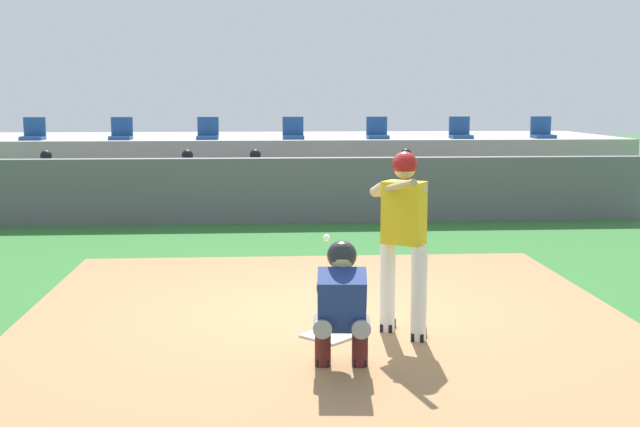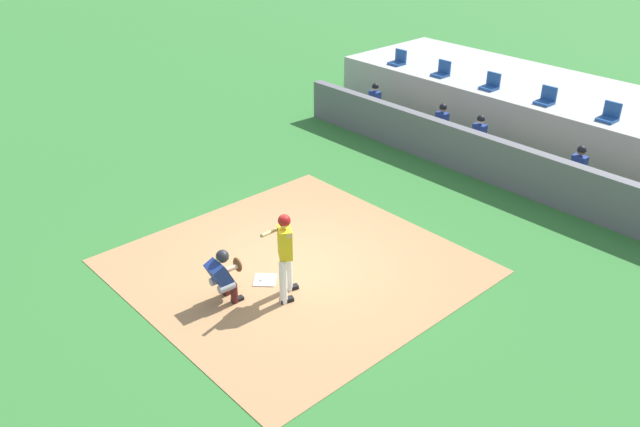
# 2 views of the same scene
# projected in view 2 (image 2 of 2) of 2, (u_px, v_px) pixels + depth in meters

# --- Properties ---
(ground_plane) EXTENTS (80.00, 80.00, 0.00)m
(ground_plane) POSITION_uv_depth(u_px,v_px,m) (295.00, 266.00, 13.49)
(ground_plane) COLOR #2D6B2D
(dirt_infield) EXTENTS (6.40, 6.40, 0.01)m
(dirt_infield) POSITION_uv_depth(u_px,v_px,m) (295.00, 266.00, 13.49)
(dirt_infield) COLOR #9E754C
(dirt_infield) RESTS_ON ground
(home_plate) EXTENTS (0.62, 0.62, 0.02)m
(home_plate) POSITION_uv_depth(u_px,v_px,m) (265.00, 280.00, 13.01)
(home_plate) COLOR white
(home_plate) RESTS_ON dirt_infield
(batter_at_plate) EXTENTS (0.54, 0.91, 1.80)m
(batter_at_plate) POSITION_uv_depth(u_px,v_px,m) (285.00, 251.00, 12.07)
(batter_at_plate) COLOR silver
(batter_at_plate) RESTS_ON ground
(catcher_crouched) EXTENTS (0.50, 1.95, 1.13)m
(catcher_crouched) POSITION_uv_depth(u_px,v_px,m) (224.00, 274.00, 12.16)
(catcher_crouched) COLOR gray
(catcher_crouched) RESTS_ON ground
(dugout_wall) EXTENTS (13.00, 0.30, 1.20)m
(dugout_wall) POSITION_uv_depth(u_px,v_px,m) (482.00, 157.00, 17.06)
(dugout_wall) COLOR #59595E
(dugout_wall) RESTS_ON ground
(dugout_bench) EXTENTS (11.80, 0.44, 0.45)m
(dugout_bench) POSITION_uv_depth(u_px,v_px,m) (502.00, 159.00, 17.83)
(dugout_bench) COLOR olive
(dugout_bench) RESTS_ON ground
(dugout_player_0) EXTENTS (0.49, 0.70, 1.30)m
(dugout_player_0) POSITION_uv_depth(u_px,v_px,m) (372.00, 103.00, 20.66)
(dugout_player_0) COLOR #939399
(dugout_player_0) RESTS_ON ground
(dugout_player_1) EXTENTS (0.49, 0.70, 1.30)m
(dugout_player_1) POSITION_uv_depth(u_px,v_px,m) (439.00, 125.00, 18.91)
(dugout_player_1) COLOR #939399
(dugout_player_1) RESTS_ON ground
(dugout_player_2) EXTENTS (0.49, 0.70, 1.30)m
(dugout_player_2) POSITION_uv_depth(u_px,v_px,m) (476.00, 137.00, 18.05)
(dugout_player_2) COLOR #939399
(dugout_player_2) RESTS_ON ground
(dugout_player_3) EXTENTS (0.49, 0.70, 1.30)m
(dugout_player_3) POSITION_uv_depth(u_px,v_px,m) (575.00, 170.00, 16.12)
(dugout_player_3) COLOR #939399
(dugout_player_3) RESTS_ON ground
(stands_platform) EXTENTS (15.00, 4.40, 1.40)m
(stands_platform) POSITION_uv_depth(u_px,v_px,m) (568.00, 115.00, 19.62)
(stands_platform) COLOR #9E9E99
(stands_platform) RESTS_ON ground
(stadium_seat_0) EXTENTS (0.46, 0.46, 0.48)m
(stadium_seat_0) POSITION_uv_depth(u_px,v_px,m) (398.00, 60.00, 21.94)
(stadium_seat_0) COLOR #1E478C
(stadium_seat_0) RESTS_ON stands_platform
(stadium_seat_1) EXTENTS (0.46, 0.46, 0.48)m
(stadium_seat_1) POSITION_uv_depth(u_px,v_px,m) (442.00, 72.00, 20.74)
(stadium_seat_1) COLOR #1E478C
(stadium_seat_1) RESTS_ON stands_platform
(stadium_seat_2) EXTENTS (0.46, 0.46, 0.48)m
(stadium_seat_2) POSITION_uv_depth(u_px,v_px,m) (491.00, 84.00, 19.53)
(stadium_seat_2) COLOR #1E478C
(stadium_seat_2) RESTS_ON stands_platform
(stadium_seat_3) EXTENTS (0.46, 0.46, 0.48)m
(stadium_seat_3) POSITION_uv_depth(u_px,v_px,m) (546.00, 99.00, 18.32)
(stadium_seat_3) COLOR #1E478C
(stadium_seat_3) RESTS_ON stands_platform
(stadium_seat_4) EXTENTS (0.46, 0.46, 0.48)m
(stadium_seat_4) POSITION_uv_depth(u_px,v_px,m) (609.00, 116.00, 17.11)
(stadium_seat_4) COLOR #1E478C
(stadium_seat_4) RESTS_ON stands_platform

